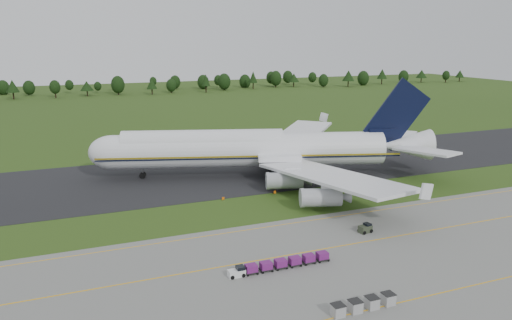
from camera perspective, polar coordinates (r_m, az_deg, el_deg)
name	(u,v)px	position (r m, az deg, el deg)	size (l,w,h in m)	color
ground	(253,209)	(97.61, -0.37, -5.61)	(600.00, 600.00, 0.00)	#2B4615
apron	(346,287)	(69.67, 10.29, -14.10)	(300.00, 52.00, 0.06)	slate
taxiway	(211,174)	(122.91, -5.18, -1.57)	(300.00, 40.00, 0.08)	black
apron_markings	(321,265)	(75.01, 7.40, -11.85)	(300.00, 30.20, 0.01)	#EDA70D
tree_line	(103,85)	(307.34, -17.12, 8.22)	(527.87, 23.02, 11.67)	black
aircraft	(256,149)	(119.18, 0.00, 1.29)	(83.11, 77.40, 23.35)	white
baggage_train	(279,264)	(73.20, 2.62, -11.78)	(15.65, 1.42, 1.36)	silver
utility_cart	(365,229)	(87.89, 12.37, -7.72)	(2.42, 1.68, 1.23)	#313928
uld_row	(364,304)	(64.51, 12.19, -15.83)	(8.70, 1.50, 1.49)	#9D9D9D
edge_markers	(249,195)	(104.90, -0.75, -4.07)	(12.13, 0.30, 0.60)	orange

